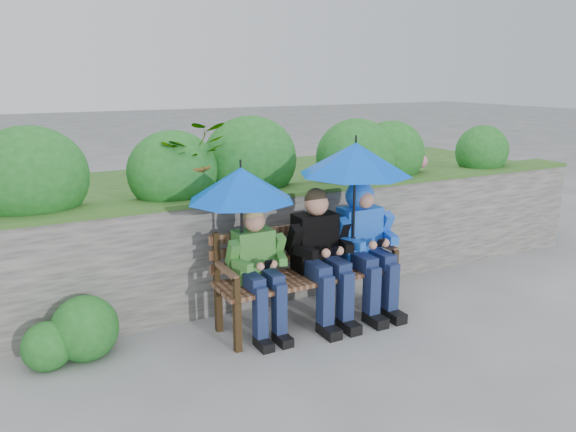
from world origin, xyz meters
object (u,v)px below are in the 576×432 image
park_bench (305,267)px  umbrella_left (241,184)px  boy_left (259,265)px  umbrella_right (355,159)px  boy_right (365,237)px  boy_middle (321,251)px

park_bench → umbrella_left: (-0.58, -0.01, 0.76)m
boy_left → umbrella_right: 1.19m
boy_left → umbrella_left: (-0.11, 0.06, 0.66)m
boy_right → umbrella_right: size_ratio=1.22×
park_bench → umbrella_right: (0.42, -0.10, 0.90)m
park_bench → boy_middle: boy_middle is taller
umbrella_left → umbrella_right: 1.00m
boy_middle → umbrella_left: umbrella_left is taller
park_bench → boy_left: bearing=-171.7°
park_bench → umbrella_right: 1.00m
boy_left → umbrella_left: 0.67m
park_bench → umbrella_right: bearing=-13.4°
boy_middle → boy_left: bearing=179.0°
park_bench → umbrella_right: size_ratio=1.67×
boy_right → umbrella_right: (-0.15, -0.03, 0.71)m
park_bench → boy_left: boy_left is taller
park_bench → boy_middle: 0.20m
park_bench → umbrella_left: bearing=-179.4°
boy_middle → park_bench: bearing=144.4°
park_bench → boy_right: bearing=-6.6°
boy_right → boy_left: bearing=-179.9°
boy_middle → umbrella_right: size_ratio=1.20×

